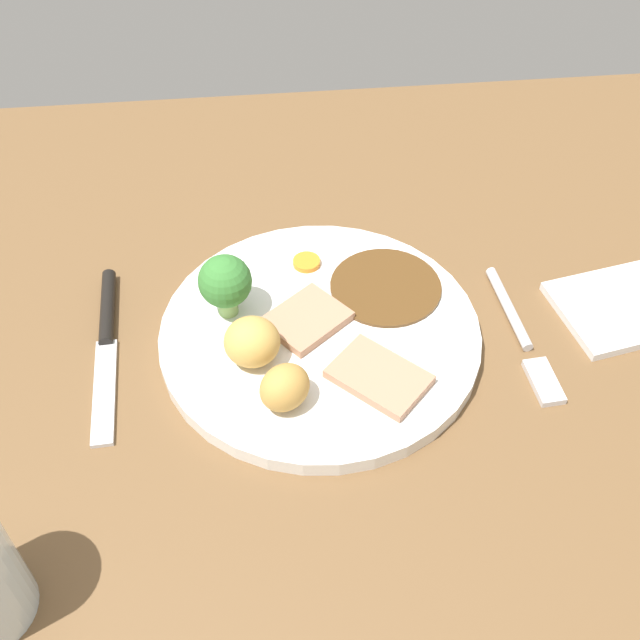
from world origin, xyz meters
The scene contains 12 objects.
dining_table centered at (0.00, 0.00, 1.80)cm, with size 120.00×84.00×3.60cm, color brown.
dinner_plate centered at (-1.89, -1.81, 4.30)cm, with size 26.66×26.66×1.40cm, color white.
gravy_pool centered at (-8.09, -6.01, 5.15)cm, with size 9.71×9.71×0.30cm, color #563819.
meat_slice_main centered at (-0.85, -2.59, 5.40)cm, with size 6.30×5.13×0.80cm, color tan.
meat_slice_under centered at (-5.87, 4.12, 5.40)cm, with size 7.26×4.98×0.80cm, color tan.
roast_potato_left centered at (3.74, 0.91, 7.00)cm, with size 4.26×4.45×4.00cm, color tan.
roast_potato_right centered at (1.53, 5.50, 6.75)cm, with size 4.07×3.46×3.50cm, color #BC8C42.
carrot_coin_front centered at (-1.51, -9.76, 5.25)cm, with size 2.45×2.45×0.50cm, color orange.
broccoli_floret centered at (5.60, -4.57, 8.37)cm, with size 4.44×4.44×5.75cm.
fork centered at (-18.78, -0.02, 3.99)cm, with size 2.56×15.32×0.90cm.
knife centered at (15.93, -3.66, 4.05)cm, with size 2.38×18.55×1.20cm.
folded_napkin centered at (-28.38, -2.47, 4.00)cm, with size 11.00×9.00×0.80cm, color white.
Camera 1 is at (2.64, 41.18, 51.54)cm, focal length 43.03 mm.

